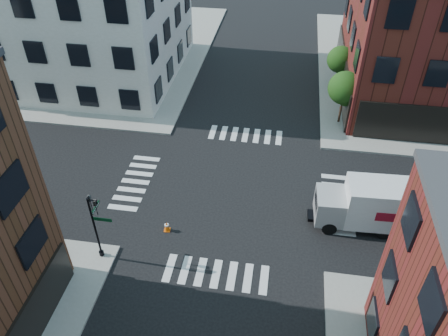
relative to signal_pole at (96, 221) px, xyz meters
name	(u,v)px	position (x,y,z in m)	size (l,w,h in m)	color
ground	(233,192)	(6.72, 6.68, -2.86)	(120.00, 120.00, 0.00)	black
sidewalk_nw	(73,48)	(-14.28, 27.68, -2.78)	(30.00, 30.00, 0.15)	gray
building_nw	(59,16)	(-12.28, 22.68, 2.64)	(22.00, 16.00, 11.00)	beige
tree_near	(345,90)	(14.28, 16.65, 0.30)	(2.69, 2.69, 4.49)	black
tree_far	(341,61)	(14.28, 22.65, 0.02)	(2.43, 2.43, 4.07)	black
signal_pole	(96,221)	(0.00, 0.00, 0.00)	(1.29, 1.24, 4.60)	black
box_truck	(378,206)	(15.81, 4.90, -1.14)	(7.41, 2.53, 3.31)	silver
traffic_cone	(167,226)	(3.14, 2.50, -2.52)	(0.43, 0.43, 0.71)	#E55B0A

